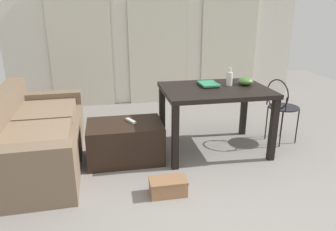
% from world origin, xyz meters
% --- Properties ---
extents(ground_plane, '(8.86, 8.86, 0.00)m').
position_xyz_m(ground_plane, '(0.00, 1.45, 0.00)').
color(ground_plane, gray).
extents(wall_back, '(5.13, 0.10, 2.54)m').
position_xyz_m(wall_back, '(0.00, 3.69, 1.27)').
color(wall_back, silver).
rests_on(wall_back, ground).
extents(curtains, '(3.65, 0.03, 2.10)m').
position_xyz_m(curtains, '(0.00, 3.61, 1.05)').
color(curtains, beige).
rests_on(curtains, ground).
extents(couch, '(0.96, 2.03, 0.78)m').
position_xyz_m(couch, '(-1.76, 1.52, 0.30)').
color(couch, brown).
rests_on(couch, ground).
extents(coffee_table, '(0.84, 0.57, 0.44)m').
position_xyz_m(coffee_table, '(-0.75, 1.38, 0.22)').
color(coffee_table, black).
rests_on(coffee_table, ground).
extents(craft_table, '(1.22, 0.89, 0.78)m').
position_xyz_m(craft_table, '(0.31, 1.45, 0.67)').
color(craft_table, black).
rests_on(craft_table, ground).
extents(wire_chair, '(0.38, 0.40, 0.84)m').
position_xyz_m(wire_chair, '(1.20, 1.50, 0.53)').
color(wire_chair, black).
rests_on(wire_chair, ground).
extents(bottle_near, '(0.07, 0.07, 0.21)m').
position_xyz_m(bottle_near, '(0.52, 1.54, 0.86)').
color(bottle_near, beige).
rests_on(bottle_near, craft_table).
extents(bowl, '(0.18, 0.18, 0.09)m').
position_xyz_m(bowl, '(0.72, 1.52, 0.82)').
color(bowl, '#477033').
rests_on(bowl, craft_table).
extents(book_stack, '(0.21, 0.29, 0.03)m').
position_xyz_m(book_stack, '(0.27, 1.57, 0.80)').
color(book_stack, silver).
rests_on(book_stack, craft_table).
extents(tv_remote_primary, '(0.12, 0.18, 0.02)m').
position_xyz_m(tv_remote_primary, '(-0.68, 1.43, 0.45)').
color(tv_remote_primary, '#B7B7B2').
rests_on(tv_remote_primary, coffee_table).
extents(shoebox, '(0.35, 0.20, 0.15)m').
position_xyz_m(shoebox, '(-0.42, 0.58, 0.08)').
color(shoebox, '#996B47').
rests_on(shoebox, ground).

